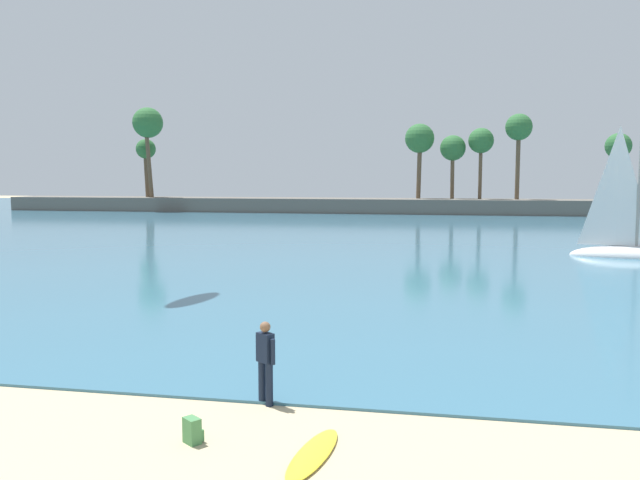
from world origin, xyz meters
name	(u,v)px	position (x,y,z in m)	size (l,w,h in m)	color
sea	(395,221)	(0.00, 61.62, 0.03)	(220.00, 105.97, 0.06)	#386B84
palm_headland	(398,194)	(-0.71, 74.65, 2.37)	(102.23, 6.44, 13.18)	#605B54
person_at_waterline	(265,360)	(1.29, 8.65, 0.89)	(0.47, 0.36, 1.67)	#141E33
backpack_near_kite	(193,431)	(0.58, 6.65, 0.21)	(0.37, 0.37, 0.44)	#47844C
surfboard	(313,454)	(2.67, 6.53, 0.04)	(2.10, 0.52, 0.08)	yellow
sailboat_near_shore	(627,242)	(14.71, 34.40, 0.87)	(6.44, 2.89, 9.00)	white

